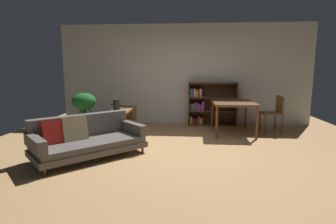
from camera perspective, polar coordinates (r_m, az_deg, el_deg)
ground_plane at (r=4.92m, az=2.62°, el=-8.57°), size 8.16×8.16×0.00m
back_wall_panel at (r=7.39m, az=3.45°, el=8.00°), size 6.80×0.10×2.70m
fabric_couch at (r=4.82m, az=-17.28°, el=-5.41°), size 1.91×1.90×0.71m
media_console at (r=6.29m, az=-9.62°, el=-2.11°), size 0.40×1.25×0.59m
open_laptop at (r=6.53m, az=-9.93°, el=1.22°), size 0.43×0.35×0.09m
desk_speaker at (r=5.96m, az=-10.97°, el=1.48°), size 0.16×0.16×0.26m
potted_floor_plant at (r=6.56m, az=-17.53°, el=1.40°), size 0.62×0.55×0.95m
dining_table at (r=6.41m, az=13.74°, el=1.56°), size 0.95×1.27×0.75m
dining_chair_near at (r=6.78m, az=21.77°, el=0.08°), size 0.47×0.44×0.88m
bookshelf at (r=7.27m, az=8.69°, el=1.64°), size 1.29×0.34×1.15m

